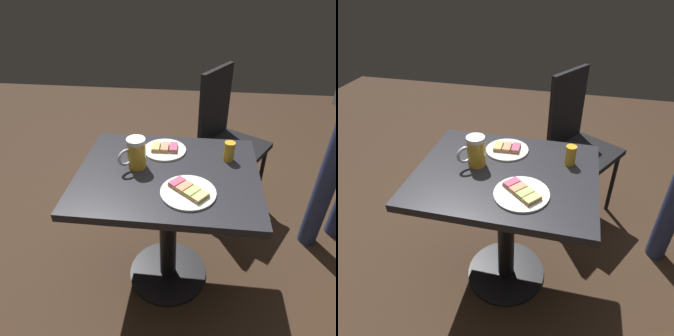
{
  "view_description": "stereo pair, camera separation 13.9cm",
  "coord_description": "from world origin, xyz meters",
  "views": [
    {
      "loc": [
        -0.12,
        1.14,
        1.53
      ],
      "look_at": [
        0.0,
        0.0,
        0.74
      ],
      "focal_mm": 32.95,
      "sensor_mm": 36.0,
      "label": 1
    },
    {
      "loc": [
        -0.26,
        1.11,
        1.53
      ],
      "look_at": [
        0.0,
        0.0,
        0.74
      ],
      "focal_mm": 32.95,
      "sensor_mm": 36.0,
      "label": 2
    }
  ],
  "objects": [
    {
      "name": "ground_plane",
      "position": [
        0.0,
        0.0,
        0.0
      ],
      "size": [
        6.0,
        6.0,
        0.0
      ],
      "primitive_type": "plane",
      "color": "#382619"
    },
    {
      "name": "cafe_table",
      "position": [
        0.0,
        0.0,
        0.56
      ],
      "size": [
        0.82,
        0.66,
        0.72
      ],
      "color": "black",
      "rests_on": "ground_plane"
    },
    {
      "name": "plate_near",
      "position": [
        -0.1,
        0.15,
        0.73
      ],
      "size": [
        0.23,
        0.23,
        0.03
      ],
      "color": "white",
      "rests_on": "cafe_table"
    },
    {
      "name": "plate_far",
      "position": [
        0.04,
        -0.18,
        0.73
      ],
      "size": [
        0.21,
        0.21,
        0.03
      ],
      "color": "white",
      "rests_on": "cafe_table"
    },
    {
      "name": "beer_mug",
      "position": [
        0.15,
        -0.02,
        0.8
      ],
      "size": [
        0.12,
        0.11,
        0.15
      ],
      "color": "gold",
      "rests_on": "cafe_table"
    },
    {
      "name": "beer_glass_small",
      "position": [
        -0.28,
        -0.13,
        0.77
      ],
      "size": [
        0.05,
        0.05,
        0.09
      ],
      "primitive_type": "cylinder",
      "color": "gold",
      "rests_on": "cafe_table"
    },
    {
      "name": "cafe_chair",
      "position": [
        -0.31,
        -0.69,
        0.56
      ],
      "size": [
        0.52,
        0.52,
        0.98
      ],
      "rotation": [
        0.0,
        0.0,
        1.02
      ],
      "color": "black",
      "rests_on": "ground_plane"
    }
  ]
}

